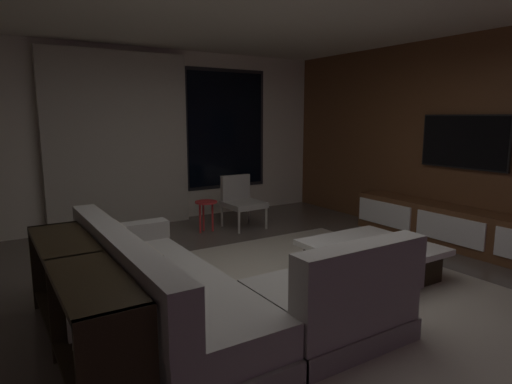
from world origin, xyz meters
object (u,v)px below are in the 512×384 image
Objects in this scene: sectional_couch at (206,295)px; media_console at (463,230)px; coffee_table at (371,260)px; side_stool at (206,207)px; mounted_tv at (464,142)px; console_table_behind_couch at (78,301)px; accent_chair_near_window at (241,199)px; book_stack_on_coffee_table at (397,242)px.

sectional_couch is 3.68m from media_console.
sectional_couch is 2.16× the size of coffee_table.
side_stool is at bearing 133.37° from media_console.
side_stool is 0.38× the size of mounted_tv.
console_table_behind_couch is at bearing -130.89° from side_stool.
sectional_couch reaches higher than side_stool.
console_table_behind_couch is at bearing -137.54° from accent_chair_near_window.
coffee_table is 2.66m from side_stool.
accent_chair_near_window is 0.25× the size of media_console.
accent_chair_near_window is 3.81m from console_table_behind_couch.
mounted_tv is (2.55, -2.31, 0.98)m from side_stool.
sectional_couch is at bearing -177.13° from media_console.
coffee_table is 0.97× the size of mounted_tv.
book_stack_on_coffee_table is (0.19, -0.17, 0.21)m from coffee_table.
mounted_tv reaches higher than accent_chair_near_window.
book_stack_on_coffee_table is 0.12× the size of console_table_behind_couch.
book_stack_on_coffee_table reaches higher than coffee_table.
book_stack_on_coffee_table is at bearing -171.27° from media_console.
coffee_table is (1.96, 0.12, -0.10)m from sectional_couch.
side_stool is 3.58m from mounted_tv.
side_stool is (-0.65, 2.57, 0.19)m from coffee_table.
console_table_behind_couch is at bearing 179.75° from coffee_table.
mounted_tv reaches higher than book_stack_on_coffee_table.
coffee_table is at bearing -177.82° from media_console.
coffee_table is 4.45× the size of book_stack_on_coffee_table.
accent_chair_near_window reaches higher than media_console.
book_stack_on_coffee_table is (2.15, -0.05, 0.11)m from sectional_couch.
accent_chair_near_window reaches higher than console_table_behind_couch.
mounted_tv reaches higher than sectional_couch.
accent_chair_near_window is at bearing 130.19° from mounted_tv.
console_table_behind_couch reaches higher than coffee_table.
mounted_tv is at bearing 7.91° from coffee_table.
sectional_couch is 3.31m from accent_chair_near_window.
mounted_tv is at bearing 14.23° from book_stack_on_coffee_table.
accent_chair_near_window is 0.37× the size of console_table_behind_couch.
sectional_couch is 1.19× the size of console_table_behind_couch.
sectional_couch reaches higher than media_console.
console_table_behind_couch is (-0.91, 0.13, 0.12)m from sectional_couch.
book_stack_on_coffee_table is 0.33× the size of accent_chair_near_window.
console_table_behind_couch is (-4.77, -0.25, -0.94)m from mounted_tv.
console_table_behind_couch is at bearing 171.78° from sectional_couch.
console_table_behind_couch is at bearing 176.61° from book_stack_on_coffee_table.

